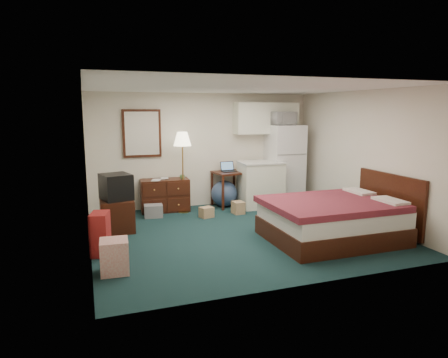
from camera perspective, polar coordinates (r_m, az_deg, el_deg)
name	(u,v)px	position (r m, az deg, el deg)	size (l,w,h in m)	color
floor	(240,233)	(7.09, 2.32, -7.68)	(5.00, 4.50, 0.01)	black
ceiling	(241,87)	(6.77, 2.47, 12.94)	(5.00, 4.50, 0.01)	beige
walls	(241,162)	(6.82, 2.40, 2.39)	(5.01, 4.51, 2.50)	beige
mirror	(142,133)	(8.59, -11.65, 6.40)	(0.80, 0.06, 1.00)	white
upper_cabinets	(266,118)	(9.25, 6.06, 8.63)	(1.50, 0.35, 0.70)	white
headboard	(390,202)	(7.53, 22.58, -3.07)	(0.06, 1.56, 1.00)	black
dresser	(165,195)	(8.59, -8.43, -2.30)	(1.01, 0.46, 0.69)	black
floor_lamp	(183,173)	(8.36, -5.89, 0.92)	(0.37, 0.37, 1.69)	#C29046
desk	(229,189)	(8.91, 0.66, -1.44)	(0.62, 0.62, 0.79)	black
exercise_ball	(224,194)	(8.92, 0.03, -2.09)	(0.58, 0.58, 0.58)	#33476D
kitchen_counter	(261,185)	(8.89, 5.26, -0.85)	(0.90, 0.69, 0.99)	white
fridge	(284,164)	(9.33, 8.61, 2.11)	(0.74, 0.74, 1.80)	silver
bed	(332,220)	(6.87, 15.11, -5.73)	(2.06, 1.61, 0.66)	#561828
tv_stand	(117,215)	(7.37, -15.02, -5.04)	(0.57, 0.62, 0.57)	black
suitcase	(100,234)	(6.25, -17.25, -7.47)	(0.25, 0.39, 0.64)	maroon
retail_box	(114,256)	(5.55, -15.38, -10.61)	(0.36, 0.36, 0.45)	silver
file_bin	(153,211)	(8.19, -10.05, -4.51)	(0.36, 0.27, 0.25)	gray
cardboard_box_a	(206,212)	(8.05, -2.53, -4.77)	(0.25, 0.21, 0.21)	olive
cardboard_box_b	(238,208)	(8.34, 2.03, -4.10)	(0.22, 0.25, 0.25)	olive
laptop	(229,167)	(8.83, 0.70, 1.73)	(0.31, 0.25, 0.21)	black
crt_tv	(116,187)	(7.30, -15.18, -1.08)	(0.49, 0.53, 0.45)	black
microwave	(283,117)	(9.17, 8.40, 8.78)	(0.54, 0.30, 0.37)	silver
book_a	(152,175)	(8.39, -10.25, 0.59)	(0.18, 0.02, 0.24)	olive
book_b	(161,174)	(8.57, -9.03, 0.71)	(0.16, 0.02, 0.21)	olive
mug	(182,176)	(8.52, -5.98, 0.39)	(0.11, 0.09, 0.11)	#588E49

